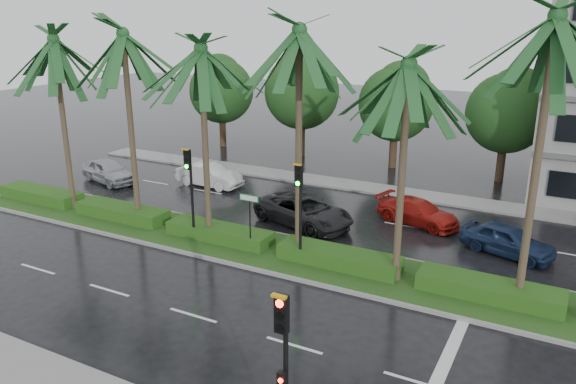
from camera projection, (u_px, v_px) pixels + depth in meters
The scene contains 16 objects.
ground at pixel (265, 262), 23.95m from camera, with size 120.00×120.00×0.00m, color black.
far_sidewalk at pixel (364, 187), 34.03m from camera, with size 40.00×2.00×0.12m, color gray.
median at pixel (276, 252), 24.77m from camera, with size 36.00×4.00×0.15m.
hedge at pixel (276, 244), 24.65m from camera, with size 35.20×1.40×0.60m.
lane_markings at pixel (325, 281), 22.24m from camera, with size 34.00×13.06×0.01m.
palm_row at pixel (248, 56), 22.77m from camera, with size 26.30×4.20×10.74m.
signal_near at pixel (284, 370), 12.61m from camera, with size 0.34×0.45×4.36m.
signal_median_left at pixel (190, 181), 25.07m from camera, with size 0.34×0.42×4.36m.
signal_median_right at pixel (299, 199), 22.62m from camera, with size 0.34×0.42×4.36m.
street_sign at pixel (249, 208), 24.15m from camera, with size 0.95×0.09×2.60m.
bg_trees at pixel (405, 97), 37.02m from camera, with size 33.26×5.54×8.01m.
car_silver at pixel (108, 171), 35.04m from camera, with size 4.26×1.71×1.45m, color #ABAEB3.
car_white at pixel (209, 175), 34.26m from camera, with size 4.21×1.47×1.39m, color silver.
car_darkgrey at pixel (304, 211), 27.96m from camera, with size 5.32×2.45×1.48m, color black.
car_red at pixel (418, 212), 28.15m from camera, with size 4.31×1.75×1.25m, color #A41811.
car_blue at pixel (508, 240), 24.53m from camera, with size 4.01×1.61×1.37m, color navy.
Camera 1 is at (11.13, -18.88, 10.16)m, focal length 35.00 mm.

